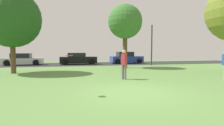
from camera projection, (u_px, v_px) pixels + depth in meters
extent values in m
plane|color=#5B8442|center=(132.00, 92.00, 7.08)|extent=(44.00, 44.00, 0.00)
cube|color=#28282B|center=(89.00, 64.00, 22.61)|extent=(44.00, 6.40, 0.01)
cylinder|color=brown|center=(125.00, 51.00, 17.19)|extent=(0.42, 0.42, 3.15)
sphere|color=#38702D|center=(125.00, 22.00, 17.01)|extent=(3.21, 3.21, 3.21)
cylinder|color=brown|center=(13.00, 54.00, 13.01)|extent=(0.35, 0.35, 2.77)
sphere|color=#23511E|center=(12.00, 19.00, 12.84)|extent=(4.06, 4.06, 4.06)
cylinder|color=slate|center=(125.00, 72.00, 10.26)|extent=(0.14, 0.14, 0.83)
cylinder|color=slate|center=(123.00, 72.00, 10.34)|extent=(0.14, 0.14, 0.83)
cube|color=#B72D38|center=(124.00, 59.00, 10.25)|extent=(0.38, 0.38, 0.62)
sphere|color=tan|center=(124.00, 52.00, 10.22)|extent=(0.22, 0.22, 0.22)
cylinder|color=#EA2D6B|center=(69.00, 55.00, 6.43)|extent=(0.35, 0.35, 0.04)
cube|color=#B7B7BC|center=(23.00, 61.00, 20.75)|extent=(4.20, 1.75, 0.65)
cube|color=black|center=(21.00, 56.00, 20.66)|extent=(2.01, 1.54, 0.54)
cylinder|color=black|center=(38.00, 62.00, 21.94)|extent=(0.64, 0.22, 0.64)
cylinder|color=black|center=(36.00, 63.00, 20.24)|extent=(0.64, 0.22, 0.64)
cylinder|color=black|center=(12.00, 62.00, 21.27)|extent=(0.64, 0.22, 0.64)
cylinder|color=black|center=(7.00, 63.00, 19.57)|extent=(0.64, 0.22, 0.64)
cube|color=black|center=(78.00, 60.00, 21.90)|extent=(4.32, 1.78, 0.76)
cube|color=black|center=(76.00, 55.00, 21.81)|extent=(2.07, 1.57, 0.47)
cylinder|color=black|center=(90.00, 61.00, 23.13)|extent=(0.64, 0.22, 0.64)
cylinder|color=black|center=(92.00, 62.00, 21.40)|extent=(0.64, 0.22, 0.64)
cylinder|color=black|center=(66.00, 61.00, 22.44)|extent=(0.64, 0.22, 0.64)
cylinder|color=black|center=(65.00, 62.00, 20.71)|extent=(0.64, 0.22, 0.64)
cube|color=#233893|center=(126.00, 59.00, 23.64)|extent=(4.07, 1.89, 0.77)
cube|color=black|center=(125.00, 54.00, 23.55)|extent=(1.95, 1.67, 0.58)
cylinder|color=black|center=(134.00, 60.00, 24.90)|extent=(0.64, 0.22, 0.64)
cylinder|color=black|center=(139.00, 61.00, 23.06)|extent=(0.64, 0.22, 0.64)
cylinder|color=black|center=(114.00, 61.00, 24.24)|extent=(0.64, 0.22, 0.64)
cylinder|color=black|center=(118.00, 61.00, 22.41)|extent=(0.64, 0.22, 0.64)
cylinder|color=#2D2D33|center=(152.00, 45.00, 20.31)|extent=(0.14, 0.14, 4.50)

